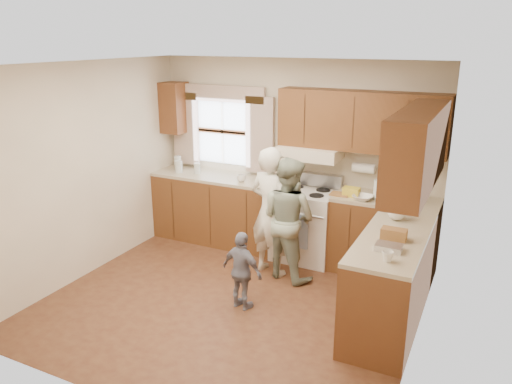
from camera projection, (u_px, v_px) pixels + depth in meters
The scene contains 6 objects.
room at pixel (230, 192), 5.03m from camera, with size 3.80×3.80×3.80m.
kitchen_fixtures at pixel (321, 208), 5.82m from camera, with size 3.80×2.25×2.15m.
stove at pixel (305, 223), 6.37m from camera, with size 0.76×0.67×1.07m.
woman_left at pixel (271, 212), 5.87m from camera, with size 0.57×0.37×1.56m, color silver.
woman_right at pixel (288, 219), 5.79m from camera, with size 0.71×0.55×1.45m, color #2E463B.
child at pixel (242, 271), 5.17m from camera, with size 0.50×0.21×0.85m, color gray.
Camera 1 is at (2.34, -4.20, 2.75)m, focal length 35.00 mm.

